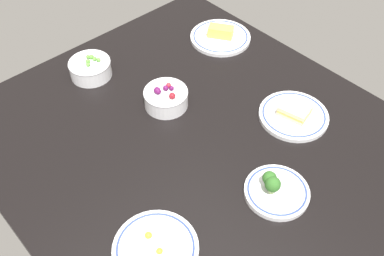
# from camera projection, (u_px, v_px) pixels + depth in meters

# --- Properties ---
(dining_table) EXTENTS (1.19, 1.09, 0.04)m
(dining_table) POSITION_uv_depth(u_px,v_px,m) (192.00, 137.00, 1.31)
(dining_table) COLOR black
(dining_table) RESTS_ON ground
(bowl_berries) EXTENTS (0.14, 0.14, 0.07)m
(bowl_berries) POSITION_uv_depth(u_px,v_px,m) (166.00, 98.00, 1.36)
(bowl_berries) COLOR silver
(bowl_berries) RESTS_ON dining_table
(plate_broccoli) EXTENTS (0.17, 0.17, 0.07)m
(plate_broccoli) POSITION_uv_depth(u_px,v_px,m) (276.00, 190.00, 1.14)
(plate_broccoli) COLOR silver
(plate_broccoli) RESTS_ON dining_table
(plate_eggs) EXTENTS (0.21, 0.21, 0.04)m
(plate_eggs) POSITION_uv_depth(u_px,v_px,m) (155.00, 248.00, 1.04)
(plate_eggs) COLOR silver
(plate_eggs) RESTS_ON dining_table
(plate_sandwich) EXTENTS (0.21, 0.21, 0.05)m
(plate_sandwich) POSITION_uv_depth(u_px,v_px,m) (294.00, 114.00, 1.33)
(plate_sandwich) COLOR silver
(plate_sandwich) RESTS_ON dining_table
(bowl_peas) EXTENTS (0.14, 0.14, 0.07)m
(bowl_peas) POSITION_uv_depth(u_px,v_px,m) (90.00, 68.00, 1.46)
(bowl_peas) COLOR silver
(bowl_peas) RESTS_ON dining_table
(plate_cheese) EXTENTS (0.22, 0.22, 0.05)m
(plate_cheese) POSITION_uv_depth(u_px,v_px,m) (220.00, 36.00, 1.61)
(plate_cheese) COLOR silver
(plate_cheese) RESTS_ON dining_table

